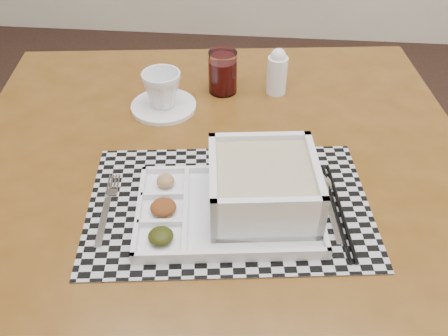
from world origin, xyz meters
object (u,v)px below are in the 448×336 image
at_px(serving_tray, 253,193).
at_px(cup, 162,89).
at_px(dining_table, 220,198).
at_px(juice_glass, 223,74).
at_px(creamer_bottle, 277,72).

relative_size(serving_tray, cup, 3.92).
relative_size(dining_table, serving_tray, 3.37).
height_order(cup, juice_glass, juice_glass).
relative_size(serving_tray, creamer_bottle, 3.05).
xyz_separation_m(serving_tray, cup, (-0.22, 0.32, 0.01)).
distance_m(cup, juice_glass, 0.16).
xyz_separation_m(dining_table, creamer_bottle, (0.11, 0.30, 0.13)).
height_order(cup, creamer_bottle, creamer_bottle).
bearing_deg(dining_table, serving_tray, -57.49).
height_order(dining_table, serving_tray, serving_tray).
bearing_deg(serving_tray, juice_glass, 102.80).
bearing_deg(dining_table, creamer_bottle, 70.54).
height_order(serving_tray, cup, serving_tray).
bearing_deg(juice_glass, creamer_bottle, 3.41).
distance_m(dining_table, juice_glass, 0.32).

